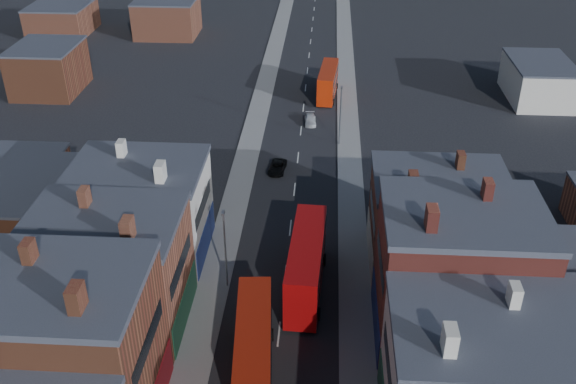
# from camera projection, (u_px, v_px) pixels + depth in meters

# --- Properties ---
(pavement_west) EXTENTS (3.00, 200.00, 0.12)m
(pavement_west) POSITION_uv_depth(u_px,v_px,m) (241.00, 179.00, 76.20)
(pavement_west) COLOR gray
(pavement_west) RESTS_ON ground
(pavement_east) EXTENTS (3.00, 200.00, 0.12)m
(pavement_east) POSITION_uv_depth(u_px,v_px,m) (351.00, 182.00, 75.49)
(pavement_east) COLOR gray
(pavement_east) RESTS_ON ground
(lamp_post_2) EXTENTS (0.25, 0.70, 8.12)m
(lamp_post_2) POSITION_uv_depth(u_px,v_px,m) (225.00, 244.00, 56.58)
(lamp_post_2) COLOR slate
(lamp_post_2) RESTS_ON ground
(lamp_post_3) EXTENTS (0.25, 0.70, 8.12)m
(lamp_post_3) POSITION_uv_depth(u_px,v_px,m) (341.00, 112.00, 81.79)
(lamp_post_3) COLOR slate
(lamp_post_3) RESTS_ON ground
(bus_0) EXTENTS (3.60, 11.64, 4.95)m
(bus_0) POSITION_uv_depth(u_px,v_px,m) (254.00, 348.00, 48.44)
(bus_0) COLOR red
(bus_0) RESTS_ON ground
(bus_1) EXTENTS (3.55, 12.38, 5.29)m
(bus_1) POSITION_uv_depth(u_px,v_px,m) (306.00, 264.00, 57.18)
(bus_1) COLOR red
(bus_1) RESTS_ON ground
(bus_2) EXTENTS (3.23, 10.43, 4.43)m
(bus_2) POSITION_uv_depth(u_px,v_px,m) (328.00, 82.00, 97.43)
(bus_2) COLOR #A42007
(bus_2) RESTS_ON ground
(car_2) EXTENTS (2.27, 4.22, 1.13)m
(car_2) POSITION_uv_depth(u_px,v_px,m) (277.00, 167.00, 77.67)
(car_2) COLOR black
(car_2) RESTS_ON ground
(car_3) EXTENTS (1.77, 3.87, 1.10)m
(car_3) POSITION_uv_depth(u_px,v_px,m) (310.00, 120.00, 89.72)
(car_3) COLOR silver
(car_3) RESTS_ON ground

